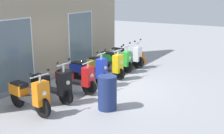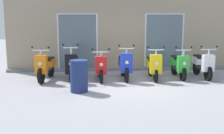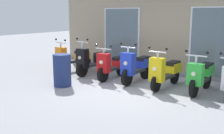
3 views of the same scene
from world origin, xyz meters
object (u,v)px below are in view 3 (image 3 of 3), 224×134
Objects in this scene: scooter_blue at (136,66)px; trash_bin at (62,70)px; scooter_red at (112,65)px; scooter_yellow at (165,71)px; scooter_orange at (72,58)px; scooter_black at (92,61)px; scooter_green at (201,75)px.

trash_bin is (-1.52, -1.63, -0.03)m from scooter_blue.
scooter_yellow is at bearing 0.37° from scooter_red.
scooter_orange is 1.06× the size of scooter_red.
scooter_black is 3.77m from scooter_green.
scooter_orange is 3.73m from scooter_yellow.
scooter_black is 1.02× the size of scooter_red.
scooter_orange reaches higher than scooter_red.
scooter_blue is at bearing -1.59° from scooter_black.
scooter_blue reaches higher than scooter_orange.
scooter_blue is 2.23m from trash_bin.
scooter_yellow is (2.81, -0.11, 0.00)m from scooter_black.
trash_bin is at bearing -132.91° from scooter_blue.
scooter_yellow reaches higher than scooter_red.
scooter_orange is 1.00× the size of scooter_blue.
scooter_blue is 1.02× the size of scooter_yellow.
scooter_green is (3.77, 0.04, -0.02)m from scooter_black.
scooter_red is (0.95, -0.12, -0.03)m from scooter_black.
scooter_black reaches higher than scooter_orange.
scooter_red is 1.70m from trash_bin.
scooter_green reaches higher than trash_bin.
scooter_yellow is 1.71× the size of trash_bin.
scooter_black reaches higher than scooter_red.
scooter_yellow reaches higher than scooter_green.
scooter_blue is 1.06× the size of scooter_green.
scooter_yellow is at bearing -2.24° from scooter_black.
scooter_orange is at bearing 178.83° from scooter_yellow.
trash_bin is (0.29, -1.68, -0.02)m from scooter_black.
scooter_blue is at bearing -0.35° from scooter_orange.
scooter_black is (0.92, 0.03, -0.00)m from scooter_orange.
scooter_yellow is 2.97m from trash_bin.
scooter_blue reaches higher than scooter_green.
scooter_red is at bearing -179.63° from scooter_yellow.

